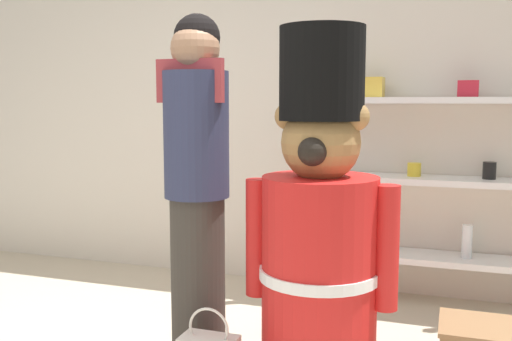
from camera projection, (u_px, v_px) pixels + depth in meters
back_wall at (279, 104)px, 4.20m from camera, size 6.40×0.12×2.60m
merchandise_shelf at (412, 173)px, 3.74m from camera, size 1.41×0.35×1.70m
teddy_bear_guard at (320, 238)px, 2.57m from camera, size 0.69×0.54×1.63m
person_shopper at (197, 183)px, 2.77m from camera, size 0.33×0.31×1.72m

